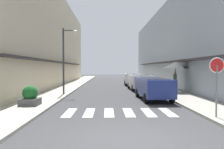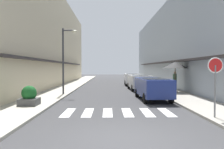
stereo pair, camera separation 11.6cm
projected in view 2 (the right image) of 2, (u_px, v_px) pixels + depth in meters
name	position (u px, v px, depth m)	size (l,w,h in m)	color
ground_plane	(112.00, 87.00, 24.91)	(100.19, 100.19, 0.00)	#38383A
sidewalk_left	(69.00, 87.00, 24.83)	(2.58, 63.76, 0.12)	#ADA899
sidewalk_right	(155.00, 87.00, 25.00)	(2.58, 63.76, 0.12)	#9E998E
building_row_left	(38.00, 38.00, 25.88)	(5.50, 42.99, 11.35)	beige
building_row_right	(185.00, 45.00, 26.20)	(5.50, 42.99, 9.74)	#939EA8
crosswalk	(117.00, 112.00, 10.73)	(5.20, 2.20, 0.01)	silver
parked_car_near	(153.00, 86.00, 14.90)	(1.95, 4.47, 1.47)	navy
parked_car_mid	(139.00, 81.00, 21.55)	(1.94, 4.25, 1.47)	silver
parked_car_far	(132.00, 78.00, 27.85)	(1.95, 4.19, 1.47)	silver
round_street_sign	(215.00, 71.00, 9.10)	(0.65, 0.07, 2.47)	slate
street_lamp	(66.00, 54.00, 17.33)	(1.19, 0.28, 5.12)	#38383D
cafe_umbrella	(175.00, 65.00, 18.87)	(2.15, 2.15, 2.56)	#262626
planter_corner	(29.00, 97.00, 12.13)	(0.98, 0.98, 1.07)	#4C4C4C
planter_midblock	(165.00, 86.00, 18.67)	(0.96, 0.96, 1.13)	gray
pedestrian_walking_near	(175.00, 81.00, 19.18)	(0.34, 0.34, 1.76)	#282B33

